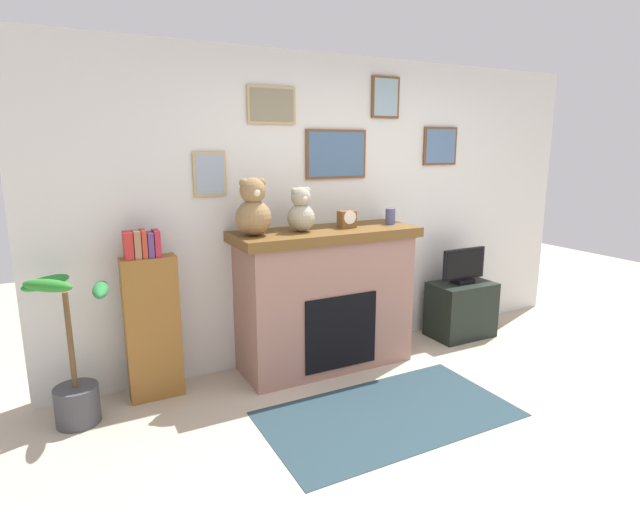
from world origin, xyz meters
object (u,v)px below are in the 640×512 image
at_px(television, 464,267).
at_px(potted_plant, 74,371).
at_px(mantel_clock, 347,219).
at_px(teddy_bear_grey, 301,212).
at_px(teddy_bear_cream, 253,210).
at_px(candle_jar, 390,216).
at_px(tv_stand, 461,309).
at_px(fireplace, 325,298).
at_px(bookshelf, 152,322).

bearing_deg(television, potted_plant, -179.32).
bearing_deg(potted_plant, mantel_clock, 1.23).
bearing_deg(potted_plant, television, 0.68).
bearing_deg(potted_plant, teddy_bear_grey, 1.59).
distance_m(television, teddy_bear_cream, 2.24).
relative_size(candle_jar, teddy_bear_grey, 0.39).
height_order(television, teddy_bear_cream, teddy_bear_cream).
distance_m(potted_plant, candle_jar, 2.71).
distance_m(television, teddy_bear_grey, 1.85).
bearing_deg(tv_stand, television, -90.00).
relative_size(mantel_clock, teddy_bear_grey, 0.42).
relative_size(teddy_bear_cream, teddy_bear_grey, 1.24).
bearing_deg(mantel_clock, fireplace, 174.17).
distance_m(potted_plant, television, 3.46).
height_order(television, teddy_bear_grey, teddy_bear_grey).
bearing_deg(fireplace, mantel_clock, -5.83).
distance_m(tv_stand, candle_jar, 1.32).
bearing_deg(candle_jar, bookshelf, 177.33).
relative_size(bookshelf, teddy_bear_grey, 3.59).
xyz_separation_m(fireplace, tv_stand, (1.51, -0.02, -0.33)).
bearing_deg(teddy_bear_grey, teddy_bear_cream, -179.98).
height_order(fireplace, candle_jar, candle_jar).
bearing_deg(fireplace, potted_plant, -178.06).
bearing_deg(bookshelf, teddy_bear_grey, -4.64).
bearing_deg(candle_jar, fireplace, 178.39).
xyz_separation_m(bookshelf, teddy_bear_grey, (1.17, -0.09, 0.76)).
height_order(bookshelf, teddy_bear_grey, teddy_bear_grey).
relative_size(fireplace, tv_stand, 2.52).
relative_size(fireplace, teddy_bear_cream, 3.53).
bearing_deg(mantel_clock, teddy_bear_grey, 179.80).
distance_m(tv_stand, mantel_clock, 1.64).
xyz_separation_m(potted_plant, tv_stand, (3.44, 0.04, -0.11)).
xyz_separation_m(television, candle_jar, (-0.88, 0.01, 0.55)).
relative_size(bookshelf, tv_stand, 2.08).
xyz_separation_m(fireplace, potted_plant, (-1.94, -0.07, -0.22)).
xyz_separation_m(bookshelf, teddy_bear_cream, (0.77, -0.09, 0.79)).
bearing_deg(potted_plant, fireplace, 1.94).
bearing_deg(teddy_bear_cream, mantel_clock, -0.10).
distance_m(fireplace, mantel_clock, 0.68).
height_order(potted_plant, television, potted_plant).
height_order(tv_stand, television, television).
height_order(mantel_clock, teddy_bear_cream, teddy_bear_cream).
bearing_deg(tv_stand, candle_jar, 179.64).
relative_size(mantel_clock, teddy_bear_cream, 0.34).
distance_m(bookshelf, potted_plant, 0.60).
bearing_deg(tv_stand, bookshelf, 178.03).
xyz_separation_m(tv_stand, candle_jar, (-0.88, 0.01, 0.98)).
bearing_deg(candle_jar, mantel_clock, -179.75).
height_order(potted_plant, tv_stand, potted_plant).
xyz_separation_m(bookshelf, mantel_clock, (1.59, -0.10, 0.67)).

